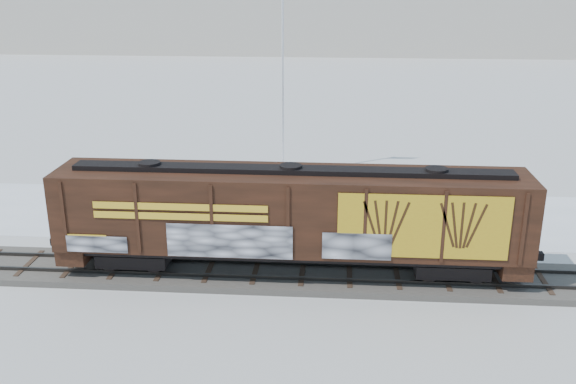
# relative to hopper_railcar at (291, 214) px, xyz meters

# --- Properties ---
(ground) EXTENTS (500.00, 500.00, 0.00)m
(ground) POSITION_rel_hopper_railcar_xyz_m (-3.50, 0.01, -2.94)
(ground) COLOR white
(ground) RESTS_ON ground
(rail_track) EXTENTS (50.00, 3.40, 0.43)m
(rail_track) POSITION_rel_hopper_railcar_xyz_m (-3.50, 0.01, -2.80)
(rail_track) COLOR #59544C
(rail_track) RESTS_ON ground
(parking_strip) EXTENTS (40.00, 8.00, 0.03)m
(parking_strip) POSITION_rel_hopper_railcar_xyz_m (-3.50, 7.51, -2.93)
(parking_strip) COLOR white
(parking_strip) RESTS_ON ground
(hopper_railcar) EXTENTS (19.33, 3.06, 4.49)m
(hopper_railcar) POSITION_rel_hopper_railcar_xyz_m (0.00, 0.00, 0.00)
(hopper_railcar) COLOR black
(hopper_railcar) RESTS_ON rail_track
(flagpole) EXTENTS (2.30, 0.90, 12.16)m
(flagpole) POSITION_rel_hopper_railcar_xyz_m (-1.43, 14.64, 1.60)
(flagpole) COLOR silver
(flagpole) RESTS_ON ground
(car_silver) EXTENTS (4.45, 3.15, 1.41)m
(car_silver) POSITION_rel_hopper_railcar_xyz_m (-6.11, 7.18, -2.21)
(car_silver) COLOR #B1B3B9
(car_silver) RESTS_ON parking_strip
(car_white) EXTENTS (5.23, 2.82, 1.64)m
(car_white) POSITION_rel_hopper_railcar_xyz_m (-0.72, 6.36, -2.09)
(car_white) COLOR white
(car_white) RESTS_ON parking_strip
(car_dark) EXTENTS (4.98, 3.38, 1.34)m
(car_dark) POSITION_rel_hopper_railcar_xyz_m (6.74, 6.58, -2.24)
(car_dark) COLOR #202329
(car_dark) RESTS_ON parking_strip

